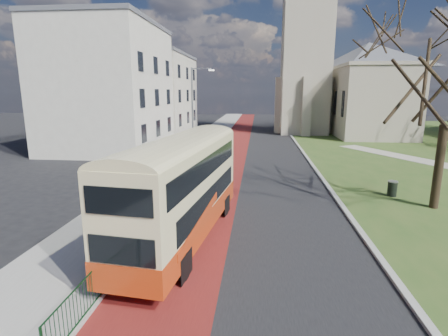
# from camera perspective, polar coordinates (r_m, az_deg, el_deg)

# --- Properties ---
(ground) EXTENTS (160.00, 160.00, 0.00)m
(ground) POSITION_cam_1_polar(r_m,az_deg,el_deg) (15.42, -0.77, -10.55)
(ground) COLOR black
(ground) RESTS_ON ground
(road_carriageway) EXTENTS (9.00, 120.00, 0.01)m
(road_carriageway) POSITION_cam_1_polar(r_m,az_deg,el_deg) (34.63, 5.39, 2.35)
(road_carriageway) COLOR black
(road_carriageway) RESTS_ON ground
(bus_lane) EXTENTS (3.40, 120.00, 0.01)m
(bus_lane) POSITION_cam_1_polar(r_m,az_deg,el_deg) (34.75, 0.93, 2.44)
(bus_lane) COLOR #591414
(bus_lane) RESTS_ON ground
(pavement_west) EXTENTS (4.00, 120.00, 0.12)m
(pavement_west) POSITION_cam_1_polar(r_m,az_deg,el_deg) (35.25, -5.24, 2.62)
(pavement_west) COLOR gray
(pavement_west) RESTS_ON ground
(kerb_west) EXTENTS (0.25, 120.00, 0.13)m
(kerb_west) POSITION_cam_1_polar(r_m,az_deg,el_deg) (34.93, -2.01, 2.59)
(kerb_west) COLOR #999993
(kerb_west) RESTS_ON ground
(kerb_east) EXTENTS (0.25, 80.00, 0.13)m
(kerb_east) POSITION_cam_1_polar(r_m,az_deg,el_deg) (36.87, 12.59, 2.82)
(kerb_east) COLOR #999993
(kerb_east) RESTS_ON ground
(pedestrian_railing) EXTENTS (0.07, 24.00, 1.12)m
(pedestrian_railing) POSITION_cam_1_polar(r_m,az_deg,el_deg) (19.45, -8.14, -4.02)
(pedestrian_railing) COLOR #0C3817
(pedestrian_railing) RESTS_ON ground
(gothic_church) EXTENTS (16.38, 18.00, 40.00)m
(gothic_church) POSITION_cam_1_polar(r_m,az_deg,el_deg) (53.73, 18.44, 19.41)
(gothic_church) COLOR gray
(gothic_church) RESTS_ON ground
(street_block_near) EXTENTS (10.30, 14.30, 13.00)m
(street_block_near) POSITION_cam_1_polar(r_m,az_deg,el_deg) (39.34, -18.17, 12.53)
(street_block_near) COLOR beige
(street_block_near) RESTS_ON ground
(street_block_far) EXTENTS (10.30, 16.30, 11.50)m
(street_block_far) POSITION_cam_1_polar(r_m,az_deg,el_deg) (54.39, -11.27, 11.90)
(street_block_far) COLOR #BDB3A0
(street_block_far) RESTS_ON ground
(streetlamp) EXTENTS (2.13, 0.18, 8.00)m
(streetlamp) POSITION_cam_1_polar(r_m,az_deg,el_deg) (32.69, -4.92, 9.87)
(streetlamp) COLOR gray
(streetlamp) RESTS_ON pavement_west
(bus) EXTENTS (3.45, 10.09, 4.13)m
(bus) POSITION_cam_1_polar(r_m,az_deg,el_deg) (14.09, -6.86, -2.71)
(bus) COLOR #B23410
(bus) RESTS_ON ground
(litter_bin) EXTENTS (0.71, 0.71, 0.90)m
(litter_bin) POSITION_cam_1_polar(r_m,az_deg,el_deg) (22.55, 25.78, -3.03)
(litter_bin) COLOR black
(litter_bin) RESTS_ON grass_green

